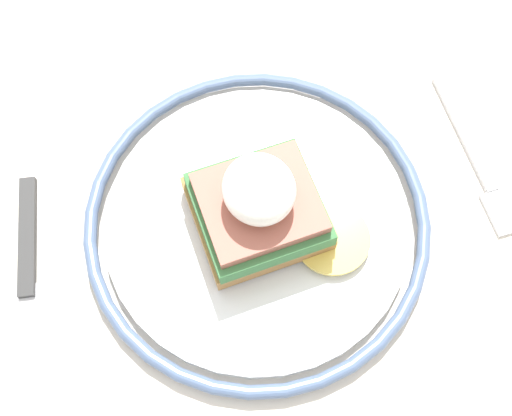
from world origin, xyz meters
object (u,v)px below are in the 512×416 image
sandwich (261,206)px  fork (477,161)px  plate (256,222)px  knife (27,281)px

sandwich → fork: bearing=178.2°
plate → fork: size_ratio=1.78×
plate → knife: size_ratio=1.33×
knife → plate: bearing=175.1°
sandwich → plate: bearing=-48.9°
plate → knife: (0.17, -0.01, -0.01)m
plate → knife: bearing=-4.9°
sandwich → knife: size_ratio=0.61×
knife → fork: bearing=176.2°
plate → fork: 0.18m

